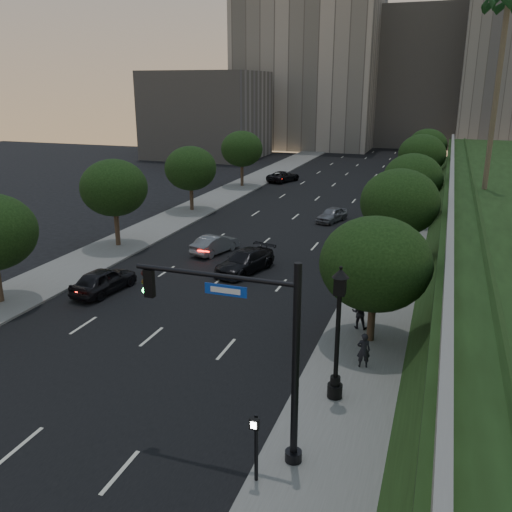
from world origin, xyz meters
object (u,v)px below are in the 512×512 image
at_px(traffic_signal_mast, 262,359).
at_px(pedestrian_b, 360,312).
at_px(sedan_mid_left, 215,244).
at_px(street_lamp, 337,340).
at_px(sedan_near_left, 104,280).
at_px(sedan_near_right, 245,261).
at_px(sedan_far_right, 332,215).
at_px(sedan_far_left, 283,176).
at_px(pedestrian_c, 357,285).
at_px(pedestrian_a, 364,350).

xyz_separation_m(traffic_signal_mast, pedestrian_b, (1.51, 10.92, -2.67)).
bearing_deg(sedan_mid_left, street_lamp, 143.22).
bearing_deg(sedan_near_left, traffic_signal_mast, 147.82).
relative_size(street_lamp, sedan_near_right, 1.11).
distance_m(sedan_mid_left, sedan_near_right, 4.83).
bearing_deg(sedan_near_left, sedan_mid_left, -101.38).
relative_size(sedan_mid_left, sedan_far_right, 1.08).
height_order(sedan_near_right, sedan_far_right, sedan_near_right).
xyz_separation_m(sedan_near_left, sedan_far_left, (-0.86, 40.71, -0.08)).
bearing_deg(sedan_far_left, traffic_signal_mast, 125.21).
bearing_deg(sedan_far_left, sedan_near_left, 110.66).
bearing_deg(sedan_near_left, sedan_far_left, -81.90).
relative_size(sedan_far_left, pedestrian_c, 2.83).
bearing_deg(pedestrian_b, street_lamp, 90.98).
xyz_separation_m(traffic_signal_mast, sedan_near_left, (-13.79, 11.19, -2.90)).
distance_m(traffic_signal_mast, sedan_near_right, 19.05).
relative_size(traffic_signal_mast, pedestrian_a, 4.38).
relative_size(street_lamp, pedestrian_a, 3.52).
height_order(street_lamp, sedan_near_left, street_lamp).
bearing_deg(sedan_mid_left, traffic_signal_mast, 133.82).
height_order(sedan_near_left, pedestrian_c, pedestrian_c).
relative_size(sedan_far_right, pedestrian_a, 2.42).
distance_m(traffic_signal_mast, pedestrian_c, 14.97).
distance_m(sedan_near_left, sedan_far_right, 23.74).
height_order(traffic_signal_mast, sedan_near_right, traffic_signal_mast).
xyz_separation_m(traffic_signal_mast, street_lamp, (1.62, 4.20, -1.04)).
distance_m(sedan_mid_left, pedestrian_a, 18.87).
distance_m(traffic_signal_mast, sedan_mid_left, 23.47).
xyz_separation_m(sedan_far_right, pedestrian_c, (5.24, -18.31, 0.37)).
distance_m(sedan_mid_left, sedan_far_left, 31.45).
bearing_deg(street_lamp, traffic_signal_mast, -111.02).
bearing_deg(sedan_mid_left, pedestrian_b, 157.77).
xyz_separation_m(sedan_mid_left, sedan_far_left, (-4.00, 31.20, -0.00)).
xyz_separation_m(street_lamp, sedan_mid_left, (-12.26, 16.50, -1.95)).
bearing_deg(pedestrian_b, pedestrian_a, 101.38).
relative_size(traffic_signal_mast, sedan_mid_left, 1.68).
height_order(traffic_signal_mast, sedan_mid_left, traffic_signal_mast).
bearing_deg(pedestrian_b, pedestrian_c, -78.92).
distance_m(sedan_far_right, pedestrian_b, 22.91).
relative_size(sedan_near_right, sedan_far_right, 1.31).
bearing_deg(sedan_far_right, pedestrian_c, -56.88).
relative_size(sedan_far_left, sedan_near_right, 0.98).
relative_size(sedan_mid_left, pedestrian_c, 2.39).
bearing_deg(pedestrian_a, sedan_far_left, -85.76).
height_order(traffic_signal_mast, pedestrian_c, traffic_signal_mast).
distance_m(sedan_far_left, sedan_far_right, 21.44).
relative_size(sedan_near_right, pedestrian_c, 2.89).
height_order(sedan_far_left, pedestrian_a, pedestrian_a).
distance_m(sedan_near_left, sedan_near_right, 9.15).
xyz_separation_m(pedestrian_a, pedestrian_c, (-1.52, 7.74, 0.07)).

